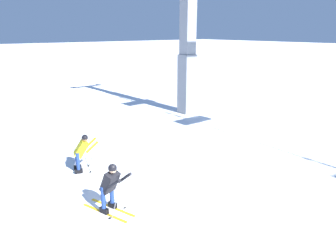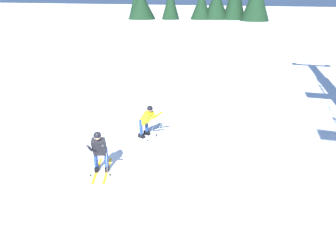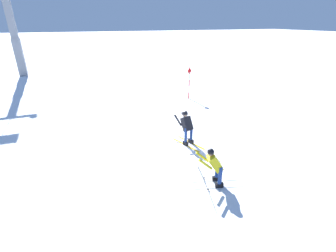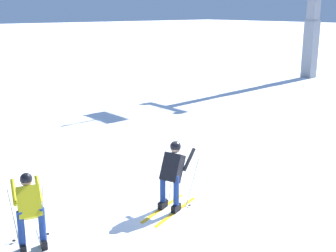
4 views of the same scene
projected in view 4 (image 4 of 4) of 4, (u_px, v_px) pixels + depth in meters
ground_plane at (189, 192)px, 10.96m from camera, size 260.00×260.00×0.00m
skier_carving_main at (173, 170)px, 9.86m from camera, size 1.77×1.06×1.69m
lift_tower_far at (314, 2)px, 27.98m from camera, size 0.73×2.86×11.58m
skier_distant_uphill at (29, 206)px, 8.28m from camera, size 1.04×1.80×1.56m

